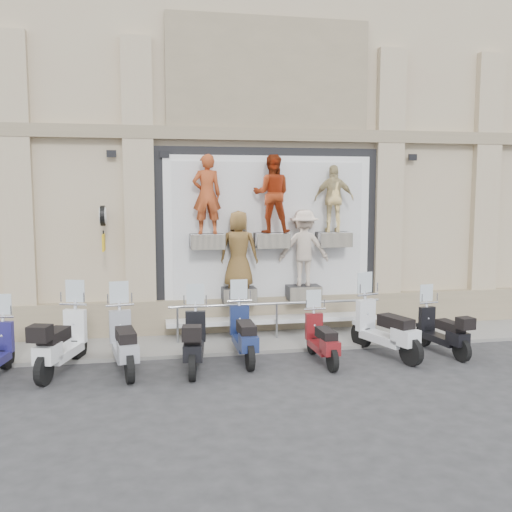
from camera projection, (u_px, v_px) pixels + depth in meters
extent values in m
plane|color=#29292C|center=(299.00, 367.00, 11.40)|extent=(90.00, 90.00, 0.00)
cube|color=gray|center=(276.00, 338.00, 13.44)|extent=(16.00, 2.20, 0.08)
cube|color=black|center=(268.00, 236.00, 14.02)|extent=(5.60, 0.10, 4.30)
cube|color=white|center=(269.00, 236.00, 13.96)|extent=(5.10, 0.06, 3.90)
cube|color=white|center=(269.00, 236.00, 13.92)|extent=(4.70, 0.04, 3.60)
cube|color=white|center=(272.00, 318.00, 13.84)|extent=(5.10, 0.75, 0.10)
cube|color=#28282B|center=(207.00, 241.00, 13.38)|extent=(0.80, 0.50, 0.35)
imported|color=#BE4B22|center=(207.00, 194.00, 13.26)|extent=(0.69, 0.47, 1.85)
cube|color=#28282B|center=(272.00, 240.00, 13.67)|extent=(0.80, 0.50, 0.35)
imported|color=maroon|center=(272.00, 194.00, 13.54)|extent=(1.03, 0.88, 1.86)
cube|color=#28282B|center=(333.00, 239.00, 13.95)|extent=(0.80, 0.50, 0.35)
imported|color=#D8C185|center=(334.00, 199.00, 13.84)|extent=(1.01, 0.55, 1.63)
cube|color=#28282B|center=(239.00, 295.00, 13.66)|extent=(0.80, 0.50, 0.35)
imported|color=brown|center=(239.00, 249.00, 13.54)|extent=(1.04, 0.83, 1.84)
cube|color=#28282B|center=(303.00, 293.00, 13.96)|extent=(0.80, 0.50, 0.35)
imported|color=beige|center=(304.00, 248.00, 13.84)|extent=(1.32, 0.94, 1.86)
cube|color=black|center=(104.00, 215.00, 13.00)|extent=(0.06, 0.56, 0.06)
cylinder|color=black|center=(103.00, 216.00, 12.74)|extent=(0.10, 0.46, 0.46)
cube|color=gold|center=(104.00, 242.00, 12.81)|extent=(0.04, 0.50, 0.38)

